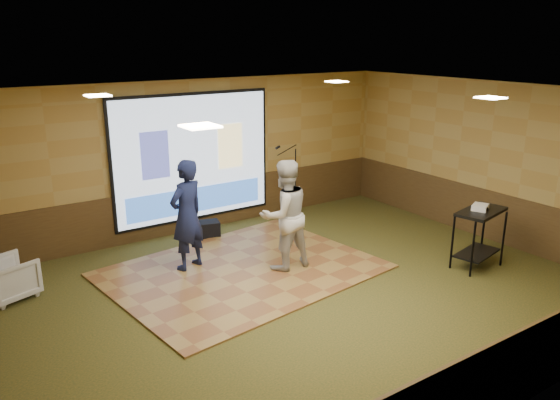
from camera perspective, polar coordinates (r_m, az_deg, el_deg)
ground at (r=8.49m, az=1.60°, el=-9.71°), size 9.00×9.00×0.00m
room_shell at (r=7.78m, az=1.72°, el=4.23°), size 9.04×7.04×3.02m
wainscot_back at (r=11.12m, az=-8.85°, el=-0.73°), size 9.00×0.04×0.95m
wainscot_front at (r=6.15m, az=21.73°, el=-17.12°), size 9.00×0.04×0.95m
wainscot_right at (r=11.34m, az=20.39°, el=-1.27°), size 0.04×7.00×0.95m
projector_screen at (r=10.83m, az=-8.99°, el=4.27°), size 3.32×0.06×2.52m
downlight_nw at (r=8.31m, az=-18.51°, el=10.31°), size 0.32×0.32×0.02m
downlight_ne at (r=10.40m, az=5.94°, el=12.21°), size 0.32×0.32×0.02m
downlight_sw at (r=5.24m, az=-8.34°, el=7.64°), size 0.32×0.32×0.02m
downlight_se at (r=8.15m, az=21.14°, el=9.94°), size 0.32×0.32×0.02m
dance_floor at (r=9.24m, az=-3.90°, el=-7.34°), size 4.60×3.72×0.03m
player_left at (r=9.09m, az=-9.70°, el=-1.55°), size 0.79×0.65×1.86m
player_right at (r=8.98m, az=0.46°, el=-1.57°), size 0.92×0.73×1.85m
av_table at (r=9.72m, az=20.13°, el=-2.65°), size 0.97×0.51×1.02m
projector at (r=9.62m, az=20.19°, el=-0.71°), size 0.35×0.33×0.09m
mic_stand at (r=11.71m, az=1.38°, el=0.47°), size 0.64×0.26×1.63m
banquet_chair at (r=9.16m, az=-26.43°, el=-7.34°), size 0.88×0.86×0.63m
duffel_bag at (r=10.78m, az=-7.70°, el=-3.05°), size 0.57×0.45×0.31m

